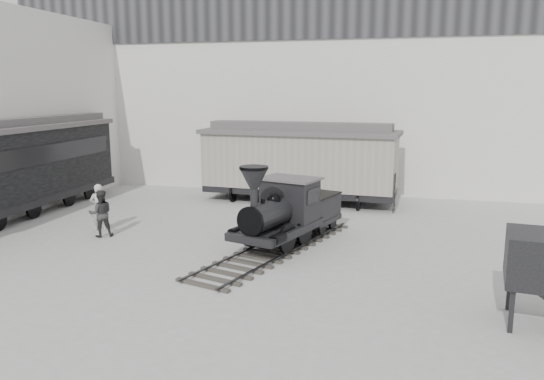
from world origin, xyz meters
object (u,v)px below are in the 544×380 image
(boxcar, at_px, (299,161))
(visitor_b, at_px, (101,213))
(visitor_a, at_px, (99,207))
(locomotive, at_px, (286,215))

(boxcar, xyz_separation_m, visitor_b, (-5.99, -8.03, -1.17))
(visitor_b, bearing_deg, visitor_a, -88.56)
(visitor_a, bearing_deg, visitor_b, 108.93)
(locomotive, bearing_deg, boxcar, 114.80)
(visitor_b, bearing_deg, boxcar, -160.73)
(boxcar, bearing_deg, visitor_b, -122.83)
(locomotive, bearing_deg, visitor_a, -164.68)
(locomotive, xyz_separation_m, visitor_a, (-7.54, 0.25, -0.18))
(visitor_a, bearing_deg, boxcar, -148.52)
(boxcar, relative_size, visitor_a, 5.25)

